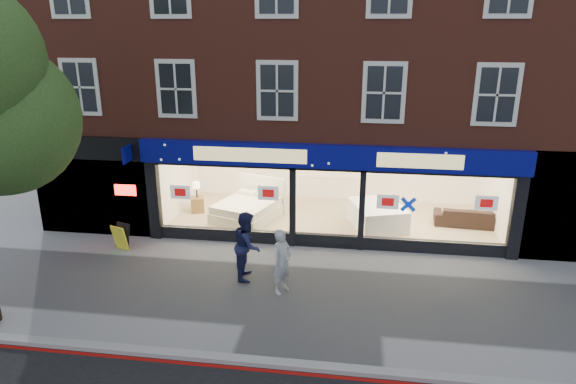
% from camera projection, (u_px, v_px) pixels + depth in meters
% --- Properties ---
extents(ground, '(120.00, 120.00, 0.00)m').
position_uv_depth(ground, '(318.00, 296.00, 13.14)').
color(ground, gray).
rests_on(ground, ground).
extents(kerb_line, '(60.00, 0.10, 0.01)m').
position_uv_depth(kerb_line, '(304.00, 374.00, 10.22)').
color(kerb_line, '#8C0A07').
rests_on(kerb_line, ground).
extents(kerb_stone, '(60.00, 0.25, 0.12)m').
position_uv_depth(kerb_stone, '(305.00, 366.00, 10.39)').
color(kerb_stone, gray).
rests_on(kerb_stone, ground).
extents(showroom_floor, '(11.00, 4.50, 0.10)m').
position_uv_depth(showroom_floor, '(330.00, 219.00, 18.05)').
color(showroom_floor, tan).
rests_on(showroom_floor, ground).
extents(building, '(19.00, 8.26, 10.30)m').
position_uv_depth(building, '(338.00, 21.00, 17.52)').
color(building, brown).
rests_on(building, ground).
extents(display_bed, '(2.48, 2.73, 1.28)m').
position_uv_depth(display_bed, '(248.00, 208.00, 17.97)').
color(display_bed, silver).
rests_on(display_bed, showroom_floor).
extents(bedside_table, '(0.59, 0.59, 0.55)m').
position_uv_depth(bedside_table, '(197.00, 204.00, 18.57)').
color(bedside_table, brown).
rests_on(bedside_table, showroom_floor).
extents(mattress_stack, '(2.08, 2.33, 0.77)m').
position_uv_depth(mattress_stack, '(377.00, 215.00, 17.24)').
color(mattress_stack, white).
rests_on(mattress_stack, showroom_floor).
extents(sofa, '(2.19, 0.99, 0.62)m').
position_uv_depth(sofa, '(467.00, 216.00, 17.35)').
color(sofa, black).
rests_on(sofa, showroom_floor).
extents(a_board, '(0.61, 0.50, 0.81)m').
position_uv_depth(a_board, '(121.00, 237.00, 15.71)').
color(a_board, yellow).
rests_on(a_board, ground).
extents(pedestrian_grey, '(0.68, 0.75, 1.73)m').
position_uv_depth(pedestrian_grey, '(282.00, 261.00, 13.09)').
color(pedestrian_grey, '#A4A7AC').
rests_on(pedestrian_grey, ground).
extents(pedestrian_blue, '(0.79, 0.98, 1.90)m').
position_uv_depth(pedestrian_blue, '(247.00, 245.00, 13.83)').
color(pedestrian_blue, '#16193E').
rests_on(pedestrian_blue, ground).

